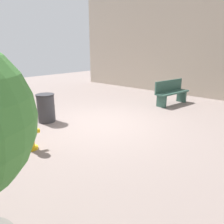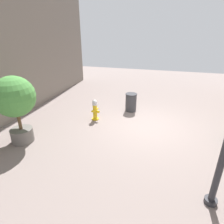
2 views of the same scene
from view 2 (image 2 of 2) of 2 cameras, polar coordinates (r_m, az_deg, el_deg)
The scene contains 4 objects.
ground_plane at distance 7.91m, azimuth 10.29°, elevation -4.10°, with size 23.40×23.40×0.00m, color gray.
fire_hydrant at distance 8.18m, azimuth -5.08°, elevation 0.66°, with size 0.38×0.40×0.90m.
planter_tree at distance 6.89m, azimuth -26.96°, elevation 2.98°, with size 1.33×1.33×2.31m.
trash_bin at distance 9.11m, azimuth 5.67°, elevation 2.91°, with size 0.54×0.54×0.85m.
Camera 2 is at (-0.54, 7.01, 3.63)m, focal length 30.66 mm.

